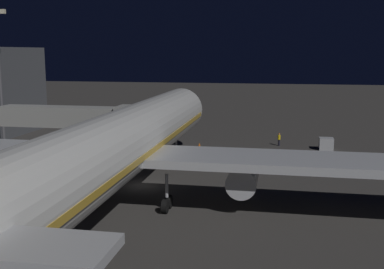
% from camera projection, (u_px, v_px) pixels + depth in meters
% --- Properties ---
extents(ground_plane, '(320.00, 320.00, 0.00)m').
position_uv_depth(ground_plane, '(143.00, 185.00, 48.28)').
color(ground_plane, '#383533').
extents(airliner_at_gate, '(55.17, 59.54, 18.20)m').
position_uv_depth(airliner_at_gate, '(117.00, 147.00, 40.14)').
color(airliner_at_gate, silver).
rests_on(airliner_at_gate, ground_plane).
extents(jet_bridge, '(18.36, 3.40, 7.06)m').
position_uv_depth(jet_bridge, '(84.00, 117.00, 57.81)').
color(jet_bridge, '#9E9E99').
rests_on(jet_bridge, ground_plane).
extents(baggage_container_mid_row, '(1.90, 1.70, 1.69)m').
position_uv_depth(baggage_container_mid_row, '(326.00, 144.00, 65.61)').
color(baggage_container_mid_row, '#B7BABF').
rests_on(baggage_container_mid_row, ground_plane).
extents(ground_crew_near_nose_gear, '(0.40, 0.40, 1.87)m').
position_uv_depth(ground_crew_near_nose_gear, '(279.00, 139.00, 68.45)').
color(ground_crew_near_nose_gear, black).
rests_on(ground_crew_near_nose_gear, ground_plane).
extents(traffic_cone_nose_port, '(0.36, 0.36, 0.55)m').
position_uv_depth(traffic_cone_nose_port, '(199.00, 145.00, 68.03)').
color(traffic_cone_nose_port, orange).
rests_on(traffic_cone_nose_port, ground_plane).
extents(traffic_cone_nose_starboard, '(0.36, 0.36, 0.55)m').
position_uv_depth(traffic_cone_nose_starboard, '(170.00, 144.00, 68.83)').
color(traffic_cone_nose_starboard, orange).
rests_on(traffic_cone_nose_starboard, ground_plane).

